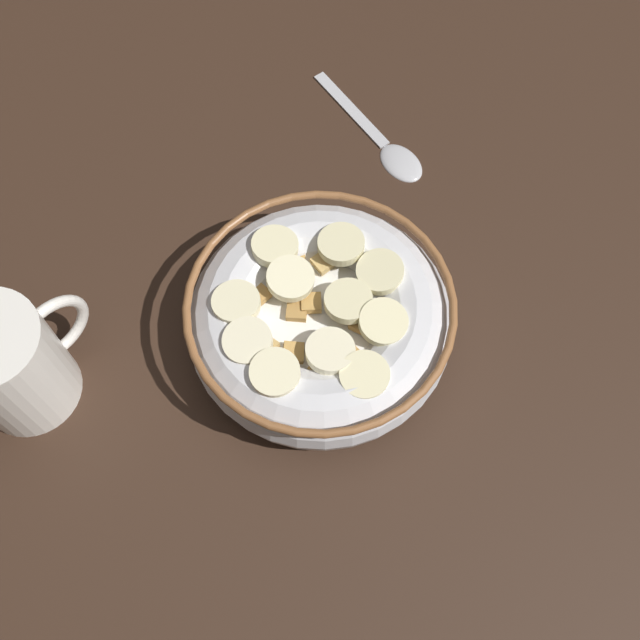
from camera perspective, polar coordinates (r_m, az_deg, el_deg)
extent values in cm
cube|color=#332116|center=(57.94, 0.00, -1.72)|extent=(110.25, 110.25, 2.00)
cylinder|color=silver|center=(56.75, 0.00, -1.18)|extent=(10.44, 10.44, 0.60)
torus|color=silver|center=(54.46, 0.00, -0.08)|extent=(18.98, 18.98, 5.66)
torus|color=brown|center=(52.18, 0.00, 1.13)|extent=(19.01, 19.01, 0.60)
cylinder|color=white|center=(53.48, 0.00, 0.43)|extent=(15.58, 15.58, 0.40)
cube|color=#B78947|center=(52.01, -5.64, -2.42)|extent=(1.52, 1.46, 0.79)
cube|color=#B78947|center=(52.47, 4.81, -0.56)|extent=(1.48, 1.48, 0.64)
cube|color=#AD7F42|center=(51.62, 2.07, -2.51)|extent=(1.56, 1.55, 0.65)
cube|color=#B78947|center=(51.73, -2.00, -2.47)|extent=(2.03, 2.04, 0.81)
cube|color=tan|center=(54.96, -3.43, 4.66)|extent=(1.55, 1.59, 0.75)
cube|color=#B78947|center=(55.18, -1.82, 4.68)|extent=(2.00, 2.00, 0.71)
cube|color=#B78947|center=(53.29, -0.33, 1.61)|extent=(1.99, 1.99, 0.65)
cube|color=tan|center=(50.45, 3.02, -5.88)|extent=(2.01, 2.02, 0.77)
cube|color=tan|center=(54.66, 0.26, 4.38)|extent=(1.66, 1.62, 0.75)
cube|color=#AD7F42|center=(52.47, 3.15, -0.23)|extent=(1.72, 1.76, 0.76)
cube|color=#AD7F42|center=(53.58, -4.66, 1.93)|extent=(1.49, 1.43, 0.80)
cube|color=#AD7F42|center=(51.13, -0.02, -3.81)|extent=(1.62, 1.66, 0.75)
cube|color=#B78947|center=(51.07, -4.10, -4.73)|extent=(1.90, 1.91, 0.70)
cube|color=#AD7F42|center=(55.72, 1.80, 5.59)|extent=(1.89, 1.92, 0.82)
cube|color=#AD7F42|center=(53.81, 6.58, 1.40)|extent=(1.85, 1.82, 0.74)
cube|color=#B78947|center=(50.45, -0.89, -5.59)|extent=(1.43, 1.41, 0.67)
cube|color=tan|center=(51.04, 4.80, -4.80)|extent=(1.53, 1.56, 0.71)
cube|color=#B78947|center=(54.72, -5.70, 3.36)|extent=(1.87, 1.89, 0.69)
cube|color=#AD7F42|center=(53.07, -1.76, 0.67)|extent=(1.99, 1.99, 0.68)
cube|color=tan|center=(51.99, -4.11, -2.01)|extent=(1.53, 1.59, 0.77)
cylinder|color=beige|center=(53.44, 4.54, 3.64)|extent=(4.74, 4.71, 1.20)
cylinder|color=#F4EABC|center=(52.91, -2.08, 3.29)|extent=(4.09, 4.13, 1.04)
cylinder|color=#F4EABC|center=(52.40, -6.33, 1.30)|extent=(4.58, 4.59, 1.00)
cylinder|color=beige|center=(51.67, 4.78, -0.16)|extent=(3.84, 3.88, 1.21)
cylinder|color=#F4EABC|center=(49.85, -3.41, -3.98)|extent=(4.05, 4.04, 0.99)
cylinder|color=#F9EFC6|center=(50.97, -5.47, -1.61)|extent=(4.27, 4.22, 1.14)
cylinder|color=beige|center=(54.31, 1.59, 5.72)|extent=(4.79, 4.81, 0.95)
cylinder|color=#F9EFC6|center=(50.77, 0.78, -2.35)|extent=(4.15, 4.15, 1.15)
cylinder|color=beige|center=(52.24, 2.14, 1.44)|extent=(3.98, 3.96, 1.04)
cylinder|color=beige|center=(54.23, -3.42, 5.55)|extent=(4.07, 4.02, 1.14)
cylinder|color=beige|center=(50.16, 3.36, -4.18)|extent=(4.28, 4.26, 0.94)
ellipsoid|color=#B7B7BC|center=(65.42, 6.14, 11.85)|extent=(3.76, 4.91, 0.80)
cube|color=#B7B7BC|center=(68.95, 2.35, 15.60)|extent=(2.91, 9.79, 0.36)
cylinder|color=white|center=(55.25, -22.31, -3.19)|extent=(7.20, 7.20, 9.23)
torus|color=white|center=(55.36, -19.50, -0.73)|extent=(5.97, 0.80, 5.97)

